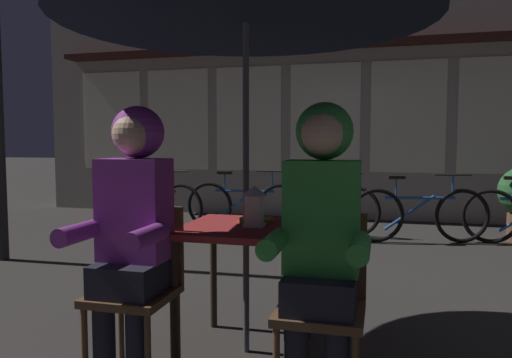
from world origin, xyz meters
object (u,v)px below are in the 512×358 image
chair_left (139,280)px  bicycle_fourth (419,214)px  cafe_table (246,243)px  person_left_hooded (132,215)px  bicycle_third (317,208)px  bicycle_nearest (150,204)px  book (256,220)px  bicycle_second (244,205)px  lantern (254,205)px  chair_right (322,295)px  person_right_hooded (322,222)px

chair_left → bicycle_fourth: size_ratio=0.53×
cafe_table → person_left_hooded: size_ratio=0.53×
person_left_hooded → bicycle_third: (0.40, 4.15, -0.50)m
bicycle_nearest → book: 4.15m
bicycle_third → bicycle_second: bearing=-178.5°
cafe_table → bicycle_nearest: (-2.38, 3.47, -0.29)m
bicycle_third → lantern: bearing=-87.9°
cafe_table → chair_left: (-0.48, -0.37, -0.15)m
chair_left → bicycle_third: chair_left is taller
chair_right → bicycle_nearest: chair_right is taller
bicycle_fourth → person_right_hooded: bearing=-100.4°
cafe_table → book: 0.16m
bicycle_third → book: (0.11, -3.61, 0.41)m
lantern → bicycle_nearest: bearing=124.9°
bicycle_nearest → bicycle_second: same height
chair_right → bicycle_third: chair_right is taller
person_left_hooded → person_right_hooded: 0.96m
lantern → book: 0.18m
person_right_hooded → lantern: bearing=136.6°
person_right_hooded → bicycle_third: (-0.56, 4.15, -0.50)m
person_left_hooded → cafe_table: bearing=41.6°
cafe_table → person_left_hooded: (-0.48, -0.43, 0.21)m
bicycle_second → bicycle_third: same height
cafe_table → bicycle_fourth: bicycle_fourth is taller
bicycle_fourth → chair_right: bearing=-100.5°
bicycle_second → bicycle_third: size_ratio=1.01×
chair_left → chair_right: bearing=0.0°
cafe_table → bicycle_second: size_ratio=0.44×
chair_left → bicycle_second: (-0.59, 4.07, -0.14)m
bicycle_fourth → lantern: bearing=-108.1°
cafe_table → bicycle_second: bicycle_second is taller
person_right_hooded → bicycle_fourth: 3.98m
lantern → chair_left: (-0.54, -0.34, -0.37)m
chair_right → bicycle_fourth: size_ratio=0.53×
chair_left → bicycle_fourth: (1.67, 3.82, -0.14)m
person_left_hooded → bicycle_nearest: 4.36m
chair_right → person_left_hooded: bearing=-176.6°
chair_left → book: (0.51, 0.48, 0.26)m
bicycle_fourth → bicycle_nearest: bearing=179.8°
lantern → bicycle_fourth: 3.70m
bicycle_third → chair_right: bearing=-82.2°
bicycle_nearest → bicycle_fourth: same height
lantern → bicycle_second: lantern is taller
lantern → bicycle_third: bearing=92.1°
book → bicycle_fourth: bearing=51.6°
person_left_hooded → bicycle_fourth: size_ratio=0.85×
lantern → bicycle_second: size_ratio=0.14×
cafe_table → bicycle_third: size_ratio=0.44×
cafe_table → bicycle_nearest: 4.22m
lantern → cafe_table: bearing=156.6°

